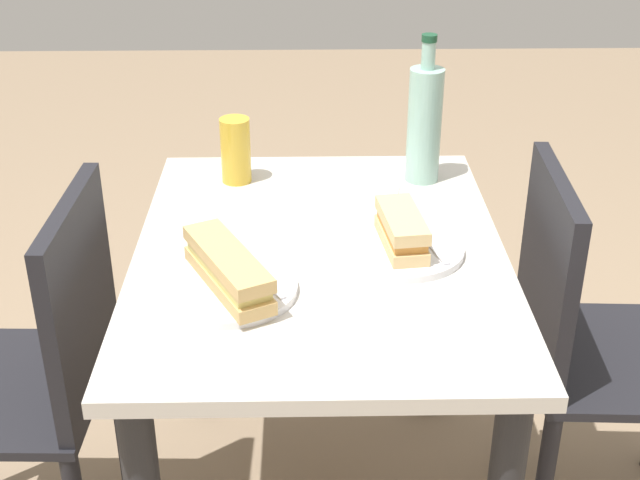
% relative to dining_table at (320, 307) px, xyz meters
% --- Properties ---
extents(dining_table, '(0.94, 0.72, 0.72)m').
position_rel_dining_table_xyz_m(dining_table, '(0.00, 0.00, 0.00)').
color(dining_table, beige).
rests_on(dining_table, ground).
extents(chair_far, '(0.42, 0.42, 0.87)m').
position_rel_dining_table_xyz_m(chair_far, '(-0.00, 0.56, -0.09)').
color(chair_far, black).
rests_on(chair_far, ground).
extents(chair_near, '(0.41, 0.41, 0.87)m').
position_rel_dining_table_xyz_m(chair_near, '(0.08, -0.56, -0.09)').
color(chair_near, black).
rests_on(chair_near, ground).
extents(plate_near, '(0.24, 0.24, 0.01)m').
position_rel_dining_table_xyz_m(plate_near, '(0.02, 0.16, 0.14)').
color(plate_near, white).
rests_on(plate_near, dining_table).
extents(baguette_sandwich_near, '(0.19, 0.09, 0.07)m').
position_rel_dining_table_xyz_m(baguette_sandwich_near, '(0.02, 0.16, 0.18)').
color(baguette_sandwich_near, '#DBB77A').
rests_on(baguette_sandwich_near, plate_near).
extents(knife_near, '(0.18, 0.06, 0.01)m').
position_rel_dining_table_xyz_m(knife_near, '(-0.00, 0.21, 0.15)').
color(knife_near, silver).
rests_on(knife_near, plate_near).
extents(plate_far, '(0.24, 0.24, 0.01)m').
position_rel_dining_table_xyz_m(plate_far, '(0.16, -0.17, 0.14)').
color(plate_far, white).
rests_on(plate_far, dining_table).
extents(baguette_sandwich_far, '(0.26, 0.18, 0.07)m').
position_rel_dining_table_xyz_m(baguette_sandwich_far, '(0.16, -0.17, 0.18)').
color(baguette_sandwich_far, tan).
rests_on(baguette_sandwich_far, plate_far).
extents(knife_far, '(0.16, 0.11, 0.01)m').
position_rel_dining_table_xyz_m(knife_far, '(0.12, -0.12, 0.15)').
color(knife_far, silver).
rests_on(knife_far, plate_far).
extents(water_bottle, '(0.08, 0.08, 0.33)m').
position_rel_dining_table_xyz_m(water_bottle, '(-0.33, 0.24, 0.27)').
color(water_bottle, '#99C6B7').
rests_on(water_bottle, dining_table).
extents(beer_glass, '(0.07, 0.07, 0.15)m').
position_rel_dining_table_xyz_m(beer_glass, '(-0.33, -0.18, 0.21)').
color(beer_glass, gold).
rests_on(beer_glass, dining_table).
extents(paper_napkin, '(0.17, 0.17, 0.00)m').
position_rel_dining_table_xyz_m(paper_napkin, '(-0.25, 0.10, 0.14)').
color(paper_napkin, white).
rests_on(paper_napkin, dining_table).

